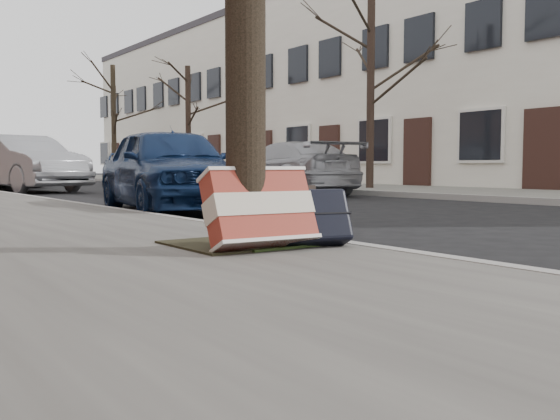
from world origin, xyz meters
TOP-DOWN VIEW (x-y plane):
  - ground at (0.00, 0.00)m, footprint 120.00×120.00m
  - far_sidewalk at (7.80, 15.00)m, footprint 4.00×70.00m
  - house_far at (13.15, 16.00)m, footprint 6.70×40.00m
  - dirt_patch at (-2.00, 1.20)m, footprint 0.85×0.85m
  - suitcase_red at (-2.02, 0.85)m, footprint 0.74×0.45m
  - suitcase_navy at (-1.62, 0.79)m, footprint 0.60×0.44m
  - car_near_front at (-0.24, 5.89)m, footprint 2.15×4.00m
  - car_near_mid at (-0.11, 15.18)m, footprint 2.61×4.90m
  - car_far_front at (4.70, 9.55)m, footprint 2.26×4.51m
  - car_far_back at (4.68, 16.70)m, footprint 2.93×5.01m
  - tree_far_a at (7.20, 9.35)m, footprint 0.20×0.20m
  - tree_far_b at (7.20, 19.58)m, footprint 0.21×0.21m
  - tree_far_c at (7.20, 27.52)m, footprint 0.24×0.24m

SIDE VIEW (x-z plane):
  - ground at x=0.00m, z-range 0.00..0.00m
  - far_sidewalk at x=7.80m, z-range 0.00..0.12m
  - dirt_patch at x=-2.00m, z-range 0.12..0.14m
  - suitcase_navy at x=-1.62m, z-range 0.12..0.54m
  - suitcase_red at x=-2.02m, z-range 0.12..0.67m
  - car_far_front at x=4.70m, z-range 0.00..1.26m
  - car_near_front at x=-0.24m, z-range 0.00..1.29m
  - car_near_mid at x=-0.11m, z-range 0.00..1.53m
  - car_far_back at x=4.68m, z-range 0.00..1.60m
  - tree_far_b at x=7.20m, z-range 0.12..4.61m
  - tree_far_a at x=7.20m, z-range 0.12..4.99m
  - tree_far_c at x=7.20m, z-range 0.12..5.68m
  - house_far at x=13.15m, z-range 0.00..7.20m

